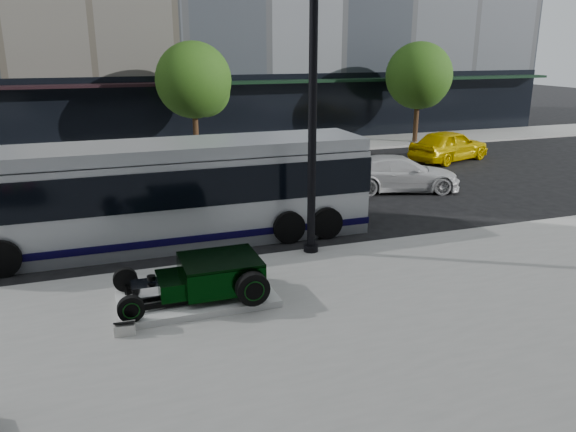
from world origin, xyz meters
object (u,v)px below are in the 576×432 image
object	(u,v)px
hot_rod	(211,275)
transit_bus	(163,193)
lamppost	(312,127)
white_sedan	(399,173)
yellow_taxi	(449,145)

from	to	relation	value
hot_rod	transit_bus	bearing A→B (deg)	94.74
lamppost	transit_bus	distance (m)	4.84
transit_bus	white_sedan	xyz separation A→B (m)	(9.61, 3.09, -0.79)
lamppost	transit_bus	xyz separation A→B (m)	(-3.62, 2.48, -2.04)
lamppost	white_sedan	xyz separation A→B (m)	(5.99, 5.57, -2.83)
hot_rod	yellow_taxi	world-z (taller)	yellow_taxi
transit_bus	white_sedan	size ratio (longest dim) A/B	2.53
yellow_taxi	white_sedan	bearing A→B (deg)	110.79
hot_rod	white_sedan	distance (m)	12.02
lamppost	white_sedan	size ratio (longest dim) A/B	1.54
hot_rod	transit_bus	world-z (taller)	transit_bus
transit_bus	hot_rod	bearing A→B (deg)	-85.26
transit_bus	white_sedan	world-z (taller)	transit_bus
yellow_taxi	transit_bus	bearing A→B (deg)	98.11
hot_rod	white_sedan	bearing A→B (deg)	39.87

